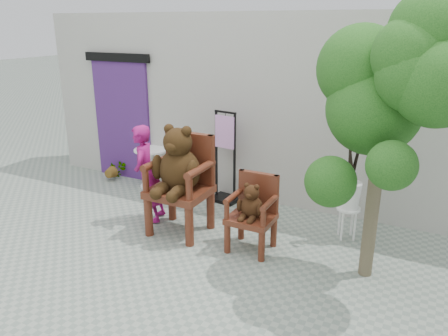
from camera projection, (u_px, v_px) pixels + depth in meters
name	position (u px, v px, depth m)	size (l,w,h in m)	color
ground_plane	(192.00, 282.00, 5.01)	(60.00, 60.00, 0.00)	gray
back_wall	(286.00, 108.00, 7.16)	(9.00, 1.00, 3.00)	#B1AFA6
doorway	(122.00, 117.00, 8.10)	(1.40, 0.11, 2.33)	#482267
chair_big	(180.00, 171.00, 5.99)	(0.79, 0.82, 1.55)	#451B0E
chair_small	(253.00, 207.00, 5.61)	(0.57, 0.52, 1.00)	#451B0E
person	(148.00, 174.00, 6.39)	(0.53, 0.35, 1.45)	#931262
cafe_table	(152.00, 163.00, 7.81)	(0.60, 0.60, 0.70)	white
display_stand	(225.00, 167.00, 7.13)	(0.50, 0.41, 1.51)	black
stool_bucket	(350.00, 195.00, 5.85)	(0.32, 0.32, 1.45)	white
tree	(396.00, 82.00, 4.38)	(1.68, 1.58, 3.17)	#4A402C
potted_plant	(115.00, 170.00, 8.26)	(0.34, 0.30, 0.38)	#143E11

